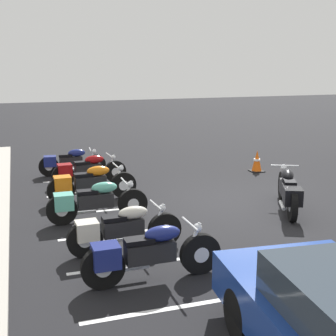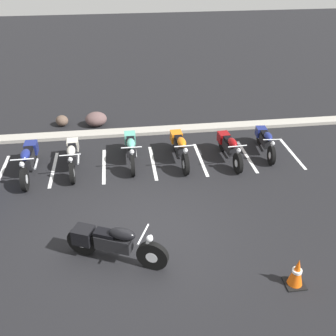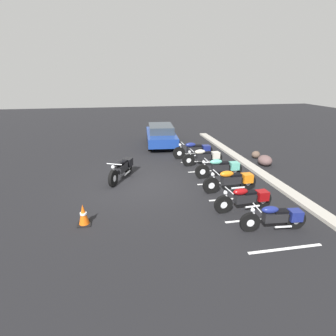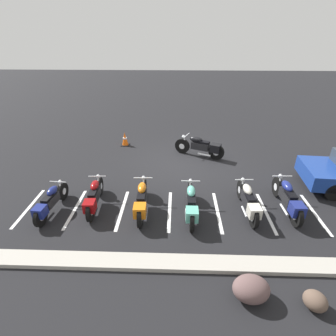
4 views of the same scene
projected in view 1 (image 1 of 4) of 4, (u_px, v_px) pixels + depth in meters
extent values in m
plane|color=black|center=(241.00, 204.00, 11.21)|extent=(60.00, 60.00, 0.00)
cylinder|color=black|center=(282.00, 186.00, 11.50)|extent=(0.69, 0.40, 0.69)
cylinder|color=silver|center=(282.00, 186.00, 11.50)|extent=(0.29, 0.23, 0.26)
cylinder|color=black|center=(293.00, 206.00, 9.92)|extent=(0.69, 0.40, 0.69)
cylinder|color=silver|center=(293.00, 206.00, 9.92)|extent=(0.29, 0.23, 0.26)
cube|color=black|center=(288.00, 189.00, 10.62)|extent=(0.85, 0.59, 0.32)
ellipsoid|color=black|center=(287.00, 175.00, 10.76)|extent=(0.65, 0.49, 0.25)
cube|color=black|center=(290.00, 182.00, 10.40)|extent=(0.53, 0.42, 0.08)
cube|color=black|center=(293.00, 196.00, 9.93)|extent=(0.54, 0.52, 0.36)
cylinder|color=silver|center=(284.00, 176.00, 11.31)|extent=(0.28, 0.17, 0.56)
cylinder|color=silver|center=(285.00, 166.00, 11.19)|extent=(0.30, 0.61, 0.04)
sphere|color=silver|center=(284.00, 168.00, 11.34)|extent=(0.15, 0.15, 0.15)
cylinder|color=silver|center=(282.00, 205.00, 10.45)|extent=(0.56, 0.30, 0.07)
cylinder|color=black|center=(200.00, 254.00, 7.48)|extent=(0.13, 0.67, 0.67)
cylinder|color=silver|center=(200.00, 254.00, 7.48)|extent=(0.13, 0.26, 0.26)
cylinder|color=black|center=(103.00, 268.00, 6.98)|extent=(0.13, 0.67, 0.67)
cylinder|color=silver|center=(103.00, 268.00, 6.98)|extent=(0.13, 0.26, 0.26)
cube|color=black|center=(150.00, 252.00, 7.18)|extent=(0.30, 0.78, 0.31)
ellipsoid|color=navy|center=(162.00, 233.00, 7.18)|extent=(0.28, 0.57, 0.24)
cube|color=black|center=(139.00, 241.00, 7.08)|extent=(0.25, 0.45, 0.08)
cube|color=navy|center=(106.00, 256.00, 6.95)|extent=(0.37, 0.41, 0.35)
cylinder|color=silver|center=(193.00, 239.00, 7.38)|extent=(0.07, 0.27, 0.54)
cylinder|color=silver|center=(190.00, 224.00, 7.30)|extent=(0.63, 0.05, 0.04)
sphere|color=silver|center=(198.00, 228.00, 7.36)|extent=(0.14, 0.14, 0.14)
cylinder|color=silver|center=(132.00, 269.00, 7.30)|extent=(0.08, 0.56, 0.07)
cylinder|color=black|center=(165.00, 230.00, 8.61)|extent=(0.14, 0.63, 0.63)
cylinder|color=silver|center=(165.00, 230.00, 8.61)|extent=(0.13, 0.24, 0.24)
cylinder|color=black|center=(85.00, 240.00, 8.11)|extent=(0.14, 0.63, 0.63)
cylinder|color=silver|center=(85.00, 240.00, 8.11)|extent=(0.13, 0.24, 0.24)
cube|color=black|center=(123.00, 227.00, 8.31)|extent=(0.30, 0.73, 0.29)
ellipsoid|color=beige|center=(133.00, 212.00, 8.32)|extent=(0.27, 0.54, 0.23)
cube|color=black|center=(114.00, 218.00, 8.21)|extent=(0.25, 0.43, 0.08)
cube|color=beige|center=(87.00, 230.00, 8.08)|extent=(0.36, 0.40, 0.32)
cylinder|color=silver|center=(159.00, 217.00, 8.51)|extent=(0.07, 0.25, 0.51)
cylinder|color=silver|center=(156.00, 205.00, 8.44)|extent=(0.59, 0.06, 0.03)
sphere|color=silver|center=(162.00, 208.00, 8.50)|extent=(0.13, 0.13, 0.13)
cylinder|color=silver|center=(109.00, 242.00, 8.41)|extent=(0.09, 0.53, 0.07)
cylinder|color=black|center=(133.00, 203.00, 10.16)|extent=(0.12, 0.65, 0.65)
cylinder|color=silver|center=(133.00, 203.00, 10.16)|extent=(0.12, 0.25, 0.25)
cylinder|color=black|center=(62.00, 210.00, 9.71)|extent=(0.12, 0.65, 0.65)
cylinder|color=silver|center=(62.00, 210.00, 9.71)|extent=(0.12, 0.25, 0.25)
cube|color=black|center=(96.00, 200.00, 9.88)|extent=(0.28, 0.74, 0.29)
ellipsoid|color=#59B29E|center=(104.00, 187.00, 9.88)|extent=(0.26, 0.55, 0.23)
cube|color=black|center=(87.00, 192.00, 9.79)|extent=(0.24, 0.43, 0.08)
cube|color=#59B29E|center=(64.00, 202.00, 9.68)|extent=(0.35, 0.39, 0.33)
cylinder|color=silver|center=(127.00, 193.00, 10.06)|extent=(0.06, 0.26, 0.52)
cylinder|color=silver|center=(124.00, 181.00, 9.99)|extent=(0.61, 0.04, 0.04)
sphere|color=silver|center=(130.00, 184.00, 10.05)|extent=(0.14, 0.14, 0.14)
cylinder|color=silver|center=(84.00, 212.00, 10.00)|extent=(0.07, 0.54, 0.07)
cylinder|color=black|center=(123.00, 185.00, 11.64)|extent=(0.14, 0.66, 0.65)
cylinder|color=silver|center=(123.00, 185.00, 11.64)|extent=(0.13, 0.25, 0.25)
cylinder|color=black|center=(61.00, 191.00, 11.12)|extent=(0.14, 0.66, 0.65)
cylinder|color=silver|center=(61.00, 191.00, 11.12)|extent=(0.13, 0.25, 0.25)
cube|color=black|center=(90.00, 182.00, 11.33)|extent=(0.30, 0.76, 0.30)
ellipsoid|color=orange|center=(98.00, 171.00, 11.34)|extent=(0.28, 0.56, 0.24)
cube|color=black|center=(83.00, 175.00, 11.23)|extent=(0.25, 0.44, 0.08)
cube|color=orange|center=(63.00, 183.00, 11.10)|extent=(0.37, 0.41, 0.34)
cylinder|color=silver|center=(118.00, 175.00, 11.54)|extent=(0.07, 0.26, 0.53)
cylinder|color=silver|center=(116.00, 165.00, 11.46)|extent=(0.61, 0.06, 0.04)
sphere|color=silver|center=(121.00, 168.00, 11.52)|extent=(0.14, 0.14, 0.14)
cylinder|color=silver|center=(80.00, 193.00, 11.44)|extent=(0.09, 0.55, 0.07)
cylinder|color=black|center=(115.00, 171.00, 13.12)|extent=(0.15, 0.62, 0.62)
cylinder|color=silver|center=(115.00, 171.00, 13.12)|extent=(0.13, 0.24, 0.23)
cylinder|color=black|center=(63.00, 176.00, 12.60)|extent=(0.15, 0.62, 0.62)
cylinder|color=silver|center=(63.00, 176.00, 12.60)|extent=(0.13, 0.24, 0.23)
cube|color=black|center=(88.00, 169.00, 12.81)|extent=(0.30, 0.72, 0.28)
ellipsoid|color=maroon|center=(94.00, 159.00, 12.82)|extent=(0.27, 0.54, 0.22)
cube|color=black|center=(82.00, 163.00, 12.71)|extent=(0.25, 0.42, 0.07)
cube|color=maroon|center=(65.00, 170.00, 12.58)|extent=(0.36, 0.39, 0.32)
cylinder|color=silver|center=(111.00, 163.00, 13.03)|extent=(0.07, 0.25, 0.50)
cylinder|color=silver|center=(109.00, 155.00, 12.95)|extent=(0.58, 0.07, 0.03)
sphere|color=silver|center=(113.00, 157.00, 13.01)|extent=(0.13, 0.13, 0.13)
cylinder|color=silver|center=(79.00, 178.00, 12.91)|extent=(0.10, 0.52, 0.07)
cylinder|color=black|center=(96.00, 164.00, 14.10)|extent=(0.16, 0.60, 0.59)
cylinder|color=silver|center=(96.00, 164.00, 14.10)|extent=(0.13, 0.23, 0.22)
cylinder|color=black|center=(49.00, 167.00, 13.79)|extent=(0.16, 0.60, 0.59)
cylinder|color=silver|center=(49.00, 167.00, 13.79)|extent=(0.13, 0.23, 0.22)
cube|color=black|center=(71.00, 161.00, 13.91)|extent=(0.31, 0.70, 0.27)
ellipsoid|color=navy|center=(77.00, 153.00, 13.89)|extent=(0.27, 0.52, 0.21)
cube|color=black|center=(65.00, 155.00, 13.83)|extent=(0.25, 0.41, 0.07)
cube|color=navy|center=(50.00, 161.00, 13.77)|extent=(0.35, 0.38, 0.30)
cylinder|color=silver|center=(92.00, 157.00, 14.02)|extent=(0.07, 0.24, 0.48)
cylinder|color=silver|center=(90.00, 149.00, 13.96)|extent=(0.55, 0.08, 0.03)
sphere|color=silver|center=(94.00, 151.00, 14.00)|extent=(0.12, 0.12, 0.12)
cylinder|color=silver|center=(64.00, 169.00, 14.04)|extent=(0.10, 0.49, 0.06)
cylinder|color=black|center=(241.00, 314.00, 5.74)|extent=(0.66, 0.27, 0.64)
cube|color=black|center=(256.00, 171.00, 14.45)|extent=(0.40, 0.40, 0.03)
cone|color=#EA590F|center=(257.00, 161.00, 14.37)|extent=(0.32, 0.32, 0.67)
cylinder|color=white|center=(257.00, 160.00, 14.37)|extent=(0.20, 0.20, 0.06)
cube|color=white|center=(156.00, 311.00, 6.41)|extent=(0.10, 2.10, 0.00)
cube|color=white|center=(130.00, 266.00, 7.83)|extent=(0.10, 2.10, 0.00)
cube|color=white|center=(112.00, 234.00, 9.24)|extent=(0.10, 2.10, 0.00)
cube|color=white|center=(99.00, 211.00, 10.65)|extent=(0.10, 2.10, 0.00)
cube|color=white|center=(89.00, 193.00, 12.06)|extent=(0.10, 2.10, 0.00)
cube|color=white|center=(80.00, 179.00, 13.47)|extent=(0.10, 2.10, 0.00)
cube|color=white|center=(74.00, 168.00, 14.88)|extent=(0.10, 2.10, 0.00)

